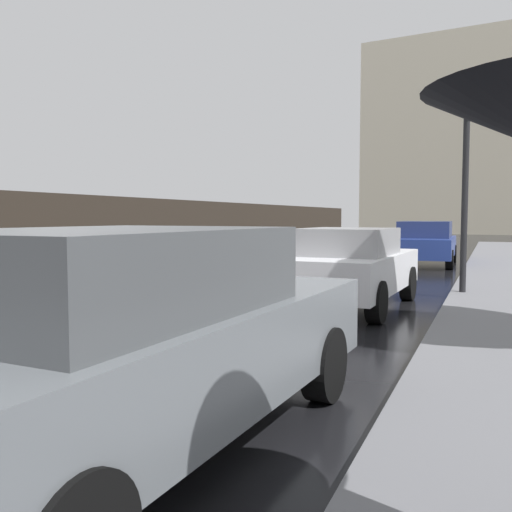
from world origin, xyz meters
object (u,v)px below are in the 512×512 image
object	(u,v)px
car_blue_mid_road	(425,243)
car_grey_far_ahead	(129,336)
traffic_light	(466,142)
car_white_near_kerb	(350,266)

from	to	relation	value
car_blue_mid_road	car_grey_far_ahead	xyz separation A→B (m)	(-0.20, -16.07, 0.05)
traffic_light	car_white_near_kerb	bearing A→B (deg)	-133.64
car_white_near_kerb	car_grey_far_ahead	bearing A→B (deg)	-87.26
car_blue_mid_road	traffic_light	size ratio (longest dim) A/B	1.09
car_white_near_kerb	traffic_light	world-z (taller)	traffic_light
traffic_light	car_grey_far_ahead	bearing A→B (deg)	-101.71
car_grey_far_ahead	traffic_light	xyz separation A→B (m)	(1.73, 8.36, 2.22)
car_white_near_kerb	car_blue_mid_road	world-z (taller)	car_blue_mid_road
car_white_near_kerb	traffic_light	size ratio (longest dim) A/B	0.96
car_blue_mid_road	car_grey_far_ahead	distance (m)	16.07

